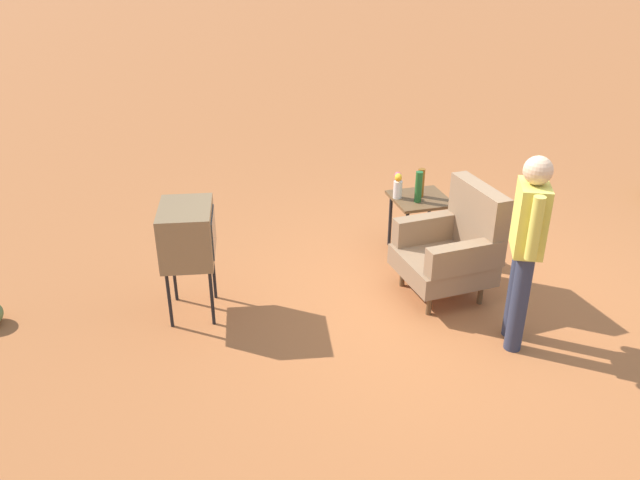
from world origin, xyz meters
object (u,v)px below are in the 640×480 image
object	(u,v)px
tv_on_stand	(187,234)
bottle_wine_green	(419,187)
person_standing	(527,242)
armchair	(454,246)
bottle_tall_amber	(421,183)
side_table	(419,206)
flower_vase	(398,184)

from	to	relation	value
tv_on_stand	bottle_wine_green	bearing A→B (deg)	101.35
tv_on_stand	person_standing	size ratio (longest dim) A/B	0.63
person_standing	armchair	bearing A→B (deg)	-169.46
bottle_tall_amber	bottle_wine_green	bearing A→B (deg)	-33.03
armchair	person_standing	distance (m)	0.98
armchair	side_table	bearing A→B (deg)	178.27
armchair	bottle_tall_amber	bearing A→B (deg)	177.53
side_table	flower_vase	bearing A→B (deg)	-104.74
flower_vase	bottle_tall_amber	bearing A→B (deg)	83.36
armchair	bottle_tall_amber	world-z (taller)	armchair
side_table	tv_on_stand	distance (m)	2.47
armchair	side_table	xyz separation A→B (m)	(-0.86, 0.03, 0.03)
armchair	person_standing	bearing A→B (deg)	10.54
side_table	bottle_tall_amber	bearing A→B (deg)	158.51
side_table	person_standing	bearing A→B (deg)	4.45
tv_on_stand	bottle_wine_green	size ratio (longest dim) A/B	3.22
side_table	flower_vase	xyz separation A→B (m)	(-0.06, -0.23, 0.24)
armchair	tv_on_stand	bearing A→B (deg)	-97.35
flower_vase	bottle_wine_green	bearing A→B (deg)	47.35
bottle_wine_green	flower_vase	world-z (taller)	bottle_wine_green
bottle_wine_green	bottle_tall_amber	bearing A→B (deg)	146.97
bottle_wine_green	flower_vase	xyz separation A→B (m)	(-0.15, -0.16, -0.01)
flower_vase	armchair	bearing A→B (deg)	12.36
person_standing	flower_vase	distance (m)	1.82
tv_on_stand	flower_vase	distance (m)	2.25
armchair	flower_vase	bearing A→B (deg)	-167.64
person_standing	bottle_tall_amber	distance (m)	1.76
tv_on_stand	person_standing	xyz separation A→B (m)	(1.16, 2.53, 0.16)
person_standing	flower_vase	bearing A→B (deg)	-168.51
bottle_wine_green	bottle_tall_amber	distance (m)	0.14
side_table	bottle_wine_green	xyz separation A→B (m)	(0.09, -0.07, 0.25)
armchair	bottle_tall_amber	xyz separation A→B (m)	(-0.89, 0.04, 0.27)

